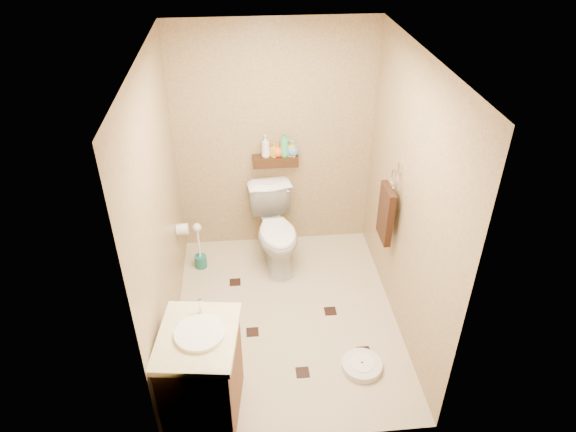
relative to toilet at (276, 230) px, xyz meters
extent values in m
plane|color=tan|center=(0.03, -0.83, -0.40)|extent=(2.50, 2.50, 0.00)
cube|color=tan|center=(0.03, 0.42, 0.80)|extent=(2.00, 0.04, 2.40)
cube|color=tan|center=(0.03, -2.08, 0.80)|extent=(2.00, 0.04, 2.40)
cube|color=tan|center=(-0.97, -0.83, 0.80)|extent=(0.04, 2.50, 2.40)
cube|color=tan|center=(1.03, -0.83, 0.80)|extent=(0.04, 2.50, 2.40)
cube|color=white|center=(0.03, -0.83, 2.00)|extent=(2.00, 2.50, 0.02)
cube|color=#371D0F|center=(0.03, 0.34, 0.62)|extent=(0.46, 0.14, 0.10)
cube|color=black|center=(-0.30, -1.00, -0.40)|extent=(0.11, 0.11, 0.01)
cube|color=black|center=(0.44, -0.81, -0.40)|extent=(0.11, 0.11, 0.01)
cube|color=black|center=(0.10, -1.49, -0.40)|extent=(0.11, 0.11, 0.01)
cube|color=black|center=(-0.44, -0.30, -0.40)|extent=(0.11, 0.11, 0.01)
cube|color=black|center=(0.65, -1.32, -0.40)|extent=(0.11, 0.11, 0.01)
cube|color=black|center=(0.02, -0.27, -0.40)|extent=(0.11, 0.11, 0.01)
imported|color=white|center=(0.00, 0.00, 0.00)|extent=(0.55, 0.84, 0.80)
cube|color=brown|center=(-0.67, -1.76, -0.03)|extent=(0.58, 0.68, 0.75)
cube|color=beige|center=(-0.67, -1.76, 0.37)|extent=(0.62, 0.72, 0.05)
cylinder|color=white|center=(-0.65, -1.76, 0.40)|extent=(0.35, 0.35, 0.05)
cylinder|color=silver|center=(-0.65, -1.55, 0.46)|extent=(0.03, 0.03, 0.12)
cylinder|color=silver|center=(0.59, -1.49, -0.37)|extent=(0.42, 0.42, 0.06)
cylinder|color=white|center=(0.59, -1.49, -0.34)|extent=(0.20, 0.20, 0.01)
cylinder|color=#175F59|center=(-0.79, -0.01, -0.33)|extent=(0.12, 0.12, 0.13)
cylinder|color=silver|center=(-0.79, -0.01, -0.09)|extent=(0.02, 0.02, 0.38)
sphere|color=silver|center=(-0.79, -0.01, 0.09)|extent=(0.09, 0.09, 0.09)
cube|color=silver|center=(1.01, -0.58, 0.98)|extent=(0.03, 0.06, 0.08)
torus|color=silver|center=(0.98, -0.58, 0.86)|extent=(0.02, 0.19, 0.19)
cube|color=black|center=(0.94, -0.58, 0.52)|extent=(0.06, 0.30, 0.52)
cylinder|color=silver|center=(-0.91, -0.18, 0.20)|extent=(0.11, 0.11, 0.11)
cylinder|color=silver|center=(-0.95, -0.18, 0.26)|extent=(0.04, 0.02, 0.02)
imported|color=silver|center=(-0.07, 0.34, 0.78)|extent=(0.09, 0.09, 0.23)
imported|color=gold|center=(0.02, 0.34, 0.74)|extent=(0.09, 0.09, 0.15)
imported|color=#EE561C|center=(0.05, 0.34, 0.74)|extent=(0.11, 0.11, 0.14)
imported|color=#37A55E|center=(0.12, 0.34, 0.79)|extent=(0.12, 0.12, 0.25)
imported|color=gold|center=(0.20, 0.34, 0.75)|extent=(0.10, 0.10, 0.17)
imported|color=#4D76C0|center=(0.20, 0.34, 0.74)|extent=(0.15, 0.15, 0.15)
camera|label=1|loc=(-0.29, -4.29, 3.00)|focal=32.00mm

